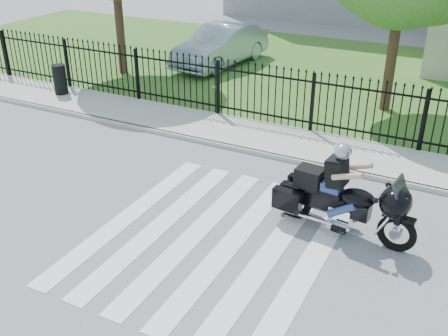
% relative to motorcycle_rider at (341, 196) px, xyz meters
% --- Properties ---
extents(ground, '(120.00, 120.00, 0.00)m').
position_rel_motorcycle_rider_xyz_m(ground, '(-2.12, -1.43, -0.80)').
color(ground, slate).
rests_on(ground, ground).
extents(crosswalk, '(5.00, 5.50, 0.01)m').
position_rel_motorcycle_rider_xyz_m(crosswalk, '(-2.12, -1.43, -0.80)').
color(crosswalk, silver).
rests_on(crosswalk, ground).
extents(sidewalk, '(40.00, 2.00, 0.12)m').
position_rel_motorcycle_rider_xyz_m(sidewalk, '(-2.12, 3.57, -0.74)').
color(sidewalk, '#ADAAA3').
rests_on(sidewalk, ground).
extents(curb, '(40.00, 0.12, 0.12)m').
position_rel_motorcycle_rider_xyz_m(curb, '(-2.12, 2.57, -0.74)').
color(curb, '#ADAAA3').
rests_on(curb, ground).
extents(grass_strip, '(40.00, 12.00, 0.02)m').
position_rel_motorcycle_rider_xyz_m(grass_strip, '(-2.12, 10.57, -0.79)').
color(grass_strip, '#2B6221').
rests_on(grass_strip, ground).
extents(iron_fence, '(26.00, 0.04, 1.80)m').
position_rel_motorcycle_rider_xyz_m(iron_fence, '(-2.12, 4.57, 0.10)').
color(iron_fence, black).
rests_on(iron_fence, ground).
extents(motorcycle_rider, '(2.96, 1.15, 1.96)m').
position_rel_motorcycle_rider_xyz_m(motorcycle_rider, '(0.00, 0.00, 0.00)').
color(motorcycle_rider, black).
rests_on(motorcycle_rider, ground).
extents(parked_car, '(2.30, 5.03, 1.60)m').
position_rel_motorcycle_rider_xyz_m(parked_car, '(-7.71, 9.76, 0.02)').
color(parked_car, '#8F9BB4').
rests_on(parked_car, grass_strip).
extents(litter_bin, '(0.51, 0.51, 1.01)m').
position_rel_motorcycle_rider_xyz_m(litter_bin, '(-10.78, 3.79, -0.18)').
color(litter_bin, black).
rests_on(litter_bin, sidewalk).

